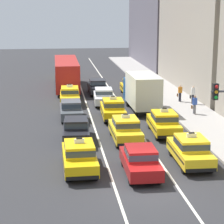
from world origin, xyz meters
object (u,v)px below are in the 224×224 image
sedan_center_nearest (140,160)px  taxi_right_nearest (190,150)px  sedan_left_third (71,109)px  taxi_right_fourth (132,87)px  sedan_left_second (76,129)px  taxi_left_sixth (65,70)px  sedan_center_fourth (104,96)px  bus_left_fifth (66,72)px  box_truck_right_third (141,90)px  sedan_center_fifth (97,86)px  taxi_left_fourth (70,95)px  taxi_center_second (125,129)px  taxi_center_third (113,108)px  taxi_right_second (164,122)px  pedestrian_mid_block (193,95)px  taxi_left_nearest (79,156)px  pedestrian_far_corner (180,93)px  pedestrian_trailing (195,105)px

sedan_center_nearest → taxi_right_nearest: taxi_right_nearest is taller
sedan_left_third → taxi_right_fourth: bearing=55.2°
sedan_left_second → taxi_left_sixth: bearing=90.2°
sedan_center_fourth → taxi_right_nearest: (3.27, -16.93, 0.03)m
bus_left_fifth → box_truck_right_third: 13.36m
bus_left_fifth → taxi_right_fourth: size_ratio=2.46×
sedan_left_second → taxi_left_sixth: 29.26m
taxi_left_sixth → sedan_center_fifth: bearing=-76.1°
sedan_left_second → taxi_left_fourth: taxi_left_fourth is taller
taxi_left_fourth → bus_left_fifth: bearing=90.4°
taxi_center_second → sedan_center_fourth: size_ratio=1.04×
taxi_center_third → taxi_right_second: same height
taxi_left_fourth → sedan_left_second: bearing=-90.0°
bus_left_fifth → pedestrian_mid_block: (11.48, -10.54, -0.80)m
taxi_left_fourth → sedan_left_third: bearing=-91.1°
sedan_left_second → taxi_center_second: (3.35, -0.52, 0.03)m
taxi_right_second → taxi_right_fourth: 14.79m
taxi_center_second → bus_left_fifth: bearing=99.2°
taxi_right_nearest → pedestrian_mid_block: taxi_right_nearest is taller
sedan_left_third → taxi_center_second: bearing=-62.2°
taxi_left_nearest → taxi_center_second: 6.37m
sedan_left_third → taxi_center_third: taxi_center_third is taller
sedan_center_nearest → pedestrian_far_corner: pedestrian_far_corner is taller
taxi_left_sixth → taxi_center_third: size_ratio=0.99×
taxi_left_nearest → pedestrian_trailing: size_ratio=2.89×
sedan_left_second → sedan_center_fifth: (3.04, 16.67, 0.00)m
sedan_left_third → taxi_left_fourth: (0.11, 5.93, 0.03)m
taxi_left_nearest → taxi_right_fourth: 22.52m
taxi_right_second → sedan_center_nearest: bearing=-112.5°
bus_left_fifth → sedan_center_fourth: (3.21, -9.24, -0.97)m
box_truck_right_third → pedestrian_trailing: box_truck_right_third is taller
taxi_right_nearest → pedestrian_far_corner: taxi_right_nearest is taller
taxi_left_fourth → pedestrian_mid_block: (11.41, -1.94, 0.14)m
taxi_left_nearest → taxi_right_fourth: bearing=72.9°
taxi_center_second → taxi_right_fourth: bearing=78.8°
sedan_center_fifth → pedestrian_far_corner: (7.45, -5.43, 0.11)m
taxi_left_nearest → sedan_center_nearest: taxi_left_nearest is taller
bus_left_fifth → taxi_right_second: bearing=-71.9°
sedan_left_second → bus_left_fifth: 20.61m
taxi_right_fourth → taxi_left_fourth: bearing=-150.9°
taxi_right_nearest → taxi_left_fourth: bearing=110.0°
taxi_left_sixth → taxi_center_second: same height
pedestrian_far_corner → pedestrian_trailing: bearing=-92.0°
taxi_right_nearest → pedestrian_far_corner: bearing=76.3°
pedestrian_trailing → taxi_left_sixth: bearing=114.2°
taxi_left_sixth → taxi_left_nearest: bearing=-90.0°
sedan_center_nearest → box_truck_right_third: (3.07, 15.72, 0.93)m
box_truck_right_third → taxi_right_fourth: 6.89m
taxi_left_fourth → taxi_right_nearest: bearing=-70.0°
taxi_center_second → pedestrian_far_corner: size_ratio=2.82×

